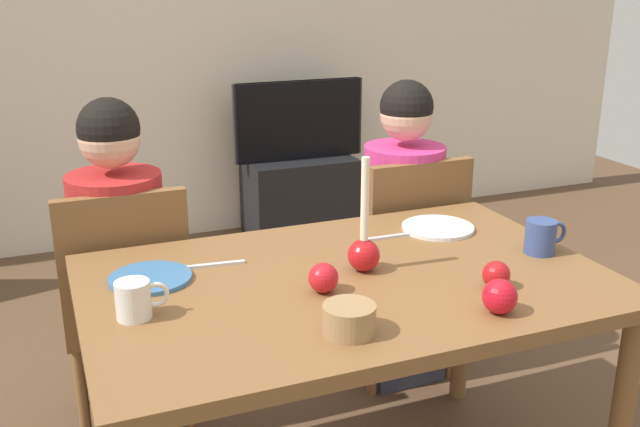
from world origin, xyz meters
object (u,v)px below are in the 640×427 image
Objects in this scene: chair_left at (125,299)px; plate_right at (438,228)px; person_left_child at (123,279)px; chair_right at (405,256)px; apple_by_left_plate at (496,275)px; apple_by_right_mug at (500,296)px; mug_left at (135,300)px; person_right_child at (402,239)px; mug_right at (541,237)px; tv at (299,120)px; dining_table at (347,305)px; tv_stand at (300,197)px; plate_left at (150,278)px; bowl_walnuts at (349,319)px; candle_centerpiece at (364,248)px; apple_near_candle at (323,278)px.

plate_right is (0.95, -0.36, 0.24)m from chair_left.
person_left_child reaches higher than plate_right.
chair_right is 12.29× the size of apple_by_left_plate.
mug_left is at bearing 159.91° from apple_by_right_mug.
person_right_child reaches higher than plate_right.
tv is at bearing 87.33° from mug_right.
dining_table is at bearing 127.35° from apple_by_right_mug.
mug_left is (-1.27, -2.33, 0.09)m from tv.
apple_by_right_mug is at bearing -99.82° from tv_stand.
chair_left is at bearing 149.95° from mug_right.
tv is 10.79× the size of apple_by_left_plate.
plate_left is at bearing 168.51° from mug_right.
candle_centerpiece is at bearing 59.82° from bowl_walnuts.
bowl_walnuts reaches higher than plate_left.
chair_left reaches higher than plate_right.
mug_right is (-0.11, -2.34, 0.56)m from tv_stand.
chair_right is at bearing -96.64° from tv_stand.
person_right_child is (1.04, 0.00, 0.00)m from person_left_child.
mug_right is 0.31m from apple_by_left_plate.
bowl_walnuts is at bearing -161.05° from mug_right.
person_right_child reaches higher than plate_left.
bowl_walnuts is (0.44, -0.26, -0.01)m from mug_left.
tv is 3.43× the size of plate_right.
chair_right is 0.72m from mug_right.
chair_right is at bearing -96.64° from tv.
plate_left is at bearing 72.15° from mug_left.
apple_by_right_mug is at bearing -104.89° from person_right_child.
candle_centerpiece is (0.59, -0.61, 0.25)m from person_left_child.
chair_left is 0.88m from candle_centerpiece.
dining_table is 11.40× the size of bowl_walnuts.
plate_left is at bearing 128.23° from bowl_walnuts.
apple_near_candle is at bearing 142.43° from apple_by_right_mug.
apple_near_candle is 0.44m from apple_by_right_mug.
chair_left is (-0.53, 0.61, -0.15)m from dining_table.
bowl_walnuts is 0.23m from apple_near_candle.
person_right_child is at bearing 75.11° from apple_by_right_mug.
chair_left reaches higher than apple_near_candle.
apple_by_left_plate is at bearing -43.41° from chair_left.
mug_right is at bearing -82.33° from chair_right.
tv reaches higher than tv_stand.
apple_by_left_plate is at bearing 10.91° from bowl_walnuts.
tv_stand is at bearing 83.36° from chair_right.
mug_right is at bearing -58.78° from plate_right.
chair_right is at bearing 0.00° from chair_left.
bowl_walnuts is at bearing -107.83° from tv.
chair_left is at bearing 135.36° from candle_centerpiece.
chair_left is 1.33m from mug_right.
plate_left is 1.80× the size of bowl_walnuts.
apple_near_candle is at bearing -108.80° from tv.
tv reaches higher than mug_left.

